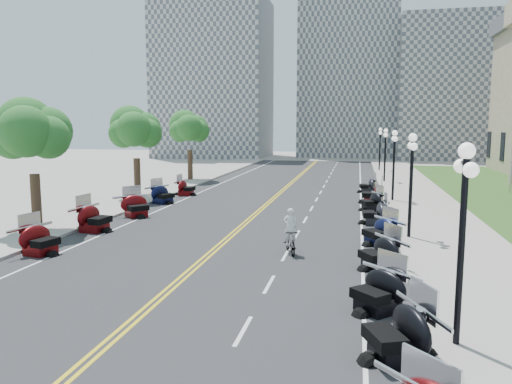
# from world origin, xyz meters

# --- Properties ---
(ground) EXTENTS (160.00, 160.00, 0.00)m
(ground) POSITION_xyz_m (0.00, 0.00, 0.00)
(ground) COLOR gray
(road) EXTENTS (16.00, 90.00, 0.01)m
(road) POSITION_xyz_m (0.00, 10.00, 0.00)
(road) COLOR #333335
(road) RESTS_ON ground
(centerline_yellow_a) EXTENTS (0.12, 90.00, 0.00)m
(centerline_yellow_a) POSITION_xyz_m (-0.12, 10.00, 0.01)
(centerline_yellow_a) COLOR yellow
(centerline_yellow_a) RESTS_ON road
(centerline_yellow_b) EXTENTS (0.12, 90.00, 0.00)m
(centerline_yellow_b) POSITION_xyz_m (0.12, 10.00, 0.01)
(centerline_yellow_b) COLOR yellow
(centerline_yellow_b) RESTS_ON road
(edge_line_north) EXTENTS (0.12, 90.00, 0.00)m
(edge_line_north) POSITION_xyz_m (6.40, 10.00, 0.01)
(edge_line_north) COLOR white
(edge_line_north) RESTS_ON road
(edge_line_south) EXTENTS (0.12, 90.00, 0.00)m
(edge_line_south) POSITION_xyz_m (-6.40, 10.00, 0.01)
(edge_line_south) COLOR white
(edge_line_south) RESTS_ON road
(lane_dash_4) EXTENTS (0.12, 2.00, 0.00)m
(lane_dash_4) POSITION_xyz_m (3.20, -8.00, 0.01)
(lane_dash_4) COLOR white
(lane_dash_4) RESTS_ON road
(lane_dash_5) EXTENTS (0.12, 2.00, 0.00)m
(lane_dash_5) POSITION_xyz_m (3.20, -4.00, 0.01)
(lane_dash_5) COLOR white
(lane_dash_5) RESTS_ON road
(lane_dash_6) EXTENTS (0.12, 2.00, 0.00)m
(lane_dash_6) POSITION_xyz_m (3.20, 0.00, 0.01)
(lane_dash_6) COLOR white
(lane_dash_6) RESTS_ON road
(lane_dash_7) EXTENTS (0.12, 2.00, 0.00)m
(lane_dash_7) POSITION_xyz_m (3.20, 4.00, 0.01)
(lane_dash_7) COLOR white
(lane_dash_7) RESTS_ON road
(lane_dash_8) EXTENTS (0.12, 2.00, 0.00)m
(lane_dash_8) POSITION_xyz_m (3.20, 8.00, 0.01)
(lane_dash_8) COLOR white
(lane_dash_8) RESTS_ON road
(lane_dash_9) EXTENTS (0.12, 2.00, 0.00)m
(lane_dash_9) POSITION_xyz_m (3.20, 12.00, 0.01)
(lane_dash_9) COLOR white
(lane_dash_9) RESTS_ON road
(lane_dash_10) EXTENTS (0.12, 2.00, 0.00)m
(lane_dash_10) POSITION_xyz_m (3.20, 16.00, 0.01)
(lane_dash_10) COLOR white
(lane_dash_10) RESTS_ON road
(lane_dash_11) EXTENTS (0.12, 2.00, 0.00)m
(lane_dash_11) POSITION_xyz_m (3.20, 20.00, 0.01)
(lane_dash_11) COLOR white
(lane_dash_11) RESTS_ON road
(lane_dash_12) EXTENTS (0.12, 2.00, 0.00)m
(lane_dash_12) POSITION_xyz_m (3.20, 24.00, 0.01)
(lane_dash_12) COLOR white
(lane_dash_12) RESTS_ON road
(lane_dash_13) EXTENTS (0.12, 2.00, 0.00)m
(lane_dash_13) POSITION_xyz_m (3.20, 28.00, 0.01)
(lane_dash_13) COLOR white
(lane_dash_13) RESTS_ON road
(lane_dash_14) EXTENTS (0.12, 2.00, 0.00)m
(lane_dash_14) POSITION_xyz_m (3.20, 32.00, 0.01)
(lane_dash_14) COLOR white
(lane_dash_14) RESTS_ON road
(lane_dash_15) EXTENTS (0.12, 2.00, 0.00)m
(lane_dash_15) POSITION_xyz_m (3.20, 36.00, 0.01)
(lane_dash_15) COLOR white
(lane_dash_15) RESTS_ON road
(lane_dash_16) EXTENTS (0.12, 2.00, 0.00)m
(lane_dash_16) POSITION_xyz_m (3.20, 40.00, 0.01)
(lane_dash_16) COLOR white
(lane_dash_16) RESTS_ON road
(lane_dash_17) EXTENTS (0.12, 2.00, 0.00)m
(lane_dash_17) POSITION_xyz_m (3.20, 44.00, 0.01)
(lane_dash_17) COLOR white
(lane_dash_17) RESTS_ON road
(lane_dash_18) EXTENTS (0.12, 2.00, 0.00)m
(lane_dash_18) POSITION_xyz_m (3.20, 48.00, 0.01)
(lane_dash_18) COLOR white
(lane_dash_18) RESTS_ON road
(lane_dash_19) EXTENTS (0.12, 2.00, 0.00)m
(lane_dash_19) POSITION_xyz_m (3.20, 52.00, 0.01)
(lane_dash_19) COLOR white
(lane_dash_19) RESTS_ON road
(sidewalk_north) EXTENTS (5.00, 90.00, 0.15)m
(sidewalk_north) POSITION_xyz_m (10.50, 10.00, 0.07)
(sidewalk_north) COLOR #9E9991
(sidewalk_north) RESTS_ON ground
(sidewalk_south) EXTENTS (5.00, 90.00, 0.15)m
(sidewalk_south) POSITION_xyz_m (-10.50, 10.00, 0.07)
(sidewalk_south) COLOR #9E9991
(sidewalk_south) RESTS_ON ground
(distant_block_a) EXTENTS (18.00, 14.00, 26.00)m
(distant_block_a) POSITION_xyz_m (-18.00, 62.00, 13.00)
(distant_block_a) COLOR gray
(distant_block_a) RESTS_ON ground
(distant_block_b) EXTENTS (16.00, 12.00, 30.00)m
(distant_block_b) POSITION_xyz_m (4.00, 68.00, 15.00)
(distant_block_b) COLOR gray
(distant_block_b) RESTS_ON ground
(distant_block_c) EXTENTS (20.00, 14.00, 22.00)m
(distant_block_c) POSITION_xyz_m (22.00, 65.00, 11.00)
(distant_block_c) COLOR gray
(distant_block_c) RESTS_ON ground
(street_lamp_1) EXTENTS (0.50, 1.20, 4.90)m
(street_lamp_1) POSITION_xyz_m (8.60, -8.00, 2.60)
(street_lamp_1) COLOR black
(street_lamp_1) RESTS_ON sidewalk_north
(street_lamp_2) EXTENTS (0.50, 1.20, 4.90)m
(street_lamp_2) POSITION_xyz_m (8.60, 4.00, 2.60)
(street_lamp_2) COLOR black
(street_lamp_2) RESTS_ON sidewalk_north
(street_lamp_3) EXTENTS (0.50, 1.20, 4.90)m
(street_lamp_3) POSITION_xyz_m (8.60, 16.00, 2.60)
(street_lamp_3) COLOR black
(street_lamp_3) RESTS_ON sidewalk_north
(street_lamp_4) EXTENTS (0.50, 1.20, 4.90)m
(street_lamp_4) POSITION_xyz_m (8.60, 28.00, 2.60)
(street_lamp_4) COLOR black
(street_lamp_4) RESTS_ON sidewalk_north
(street_lamp_5) EXTENTS (0.50, 1.20, 4.90)m
(street_lamp_5) POSITION_xyz_m (8.60, 40.00, 2.60)
(street_lamp_5) COLOR black
(street_lamp_5) RESTS_ON sidewalk_north
(tree_2) EXTENTS (4.80, 4.80, 9.20)m
(tree_2) POSITION_xyz_m (-10.00, 2.00, 4.75)
(tree_2) COLOR #235619
(tree_2) RESTS_ON sidewalk_south
(tree_3) EXTENTS (4.80, 4.80, 9.20)m
(tree_3) POSITION_xyz_m (-10.00, 14.00, 4.75)
(tree_3) COLOR #235619
(tree_3) RESTS_ON sidewalk_south
(tree_4) EXTENTS (4.80, 4.80, 9.20)m
(tree_4) POSITION_xyz_m (-10.00, 26.00, 4.75)
(tree_4) COLOR #235619
(tree_4) RESTS_ON sidewalk_south
(motorcycle_n_3) EXTENTS (2.80, 2.80, 1.50)m
(motorcycle_n_3) POSITION_xyz_m (7.13, -8.94, 0.75)
(motorcycle_n_3) COLOR black
(motorcycle_n_3) RESTS_ON road
(motorcycle_n_4) EXTENTS (2.85, 2.85, 1.41)m
(motorcycle_n_4) POSITION_xyz_m (6.78, -5.84, 0.70)
(motorcycle_n_4) COLOR black
(motorcycle_n_4) RESTS_ON road
(motorcycle_n_5) EXTENTS (2.73, 2.73, 1.40)m
(motorcycle_n_5) POSITION_xyz_m (7.00, -1.36, 0.70)
(motorcycle_n_5) COLOR black
(motorcycle_n_5) RESTS_ON road
(motorcycle_n_6) EXTENTS (2.77, 2.77, 1.40)m
(motorcycle_n_6) POSITION_xyz_m (7.17, 2.64, 0.70)
(motorcycle_n_6) COLOR black
(motorcycle_n_6) RESTS_ON road
(motorcycle_n_7) EXTENTS (2.20, 2.20, 1.43)m
(motorcycle_n_7) POSITION_xyz_m (7.10, 7.48, 0.71)
(motorcycle_n_7) COLOR black
(motorcycle_n_7) RESTS_ON road
(motorcycle_n_8) EXTENTS (2.50, 2.50, 1.34)m
(motorcycle_n_8) POSITION_xyz_m (7.03, 11.97, 0.67)
(motorcycle_n_8) COLOR black
(motorcycle_n_8) RESTS_ON road
(motorcycle_n_9) EXTENTS (2.29, 2.29, 1.53)m
(motorcycle_n_9) POSITION_xyz_m (7.17, 15.05, 0.76)
(motorcycle_n_9) COLOR #590A0C
(motorcycle_n_9) RESTS_ON road
(motorcycle_n_10) EXTENTS (2.13, 2.13, 1.35)m
(motorcycle_n_10) POSITION_xyz_m (6.93, 20.51, 0.67)
(motorcycle_n_10) COLOR black
(motorcycle_n_10) RESTS_ON road
(motorcycle_s_5) EXTENTS (2.45, 2.45, 1.42)m
(motorcycle_s_5) POSITION_xyz_m (-7.06, -2.01, 0.71)
(motorcycle_s_5) COLOR #590A0C
(motorcycle_s_5) RESTS_ON road
(motorcycle_s_6) EXTENTS (2.44, 2.44, 1.55)m
(motorcycle_s_6) POSITION_xyz_m (-7.16, 2.65, 0.77)
(motorcycle_s_6) COLOR #590A0C
(motorcycle_s_6) RESTS_ON road
(motorcycle_s_7) EXTENTS (2.98, 2.98, 1.48)m
(motorcycle_s_7) POSITION_xyz_m (-6.83, 6.92, 0.74)
(motorcycle_s_7) COLOR #590A0C
(motorcycle_s_7) RESTS_ON road
(motorcycle_s_8) EXTENTS (2.66, 2.66, 1.42)m
(motorcycle_s_8) POSITION_xyz_m (-7.22, 12.03, 0.71)
(motorcycle_s_8) COLOR black
(motorcycle_s_8) RESTS_ON road
(motorcycle_s_9) EXTENTS (2.02, 2.02, 1.33)m
(motorcycle_s_9) POSITION_xyz_m (-6.98, 16.19, 0.67)
(motorcycle_s_9) COLOR #590A0C
(motorcycle_s_9) RESTS_ON road
(bicycle) EXTENTS (1.09, 1.89, 1.10)m
(bicycle) POSITION_xyz_m (3.36, 0.22, 0.55)
(bicycle) COLOR #A51414
(bicycle) RESTS_ON road
(cyclist_rider) EXTENTS (0.60, 0.40, 1.65)m
(cyclist_rider) POSITION_xyz_m (3.36, 0.22, 1.92)
(cyclist_rider) COLOR silver
(cyclist_rider) RESTS_ON bicycle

